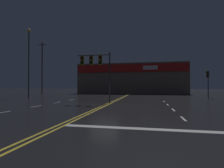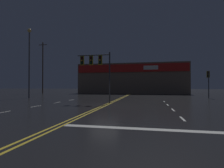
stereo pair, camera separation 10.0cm
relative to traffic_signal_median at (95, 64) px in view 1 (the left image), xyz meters
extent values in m
plane|color=black|center=(1.54, -2.22, -4.12)|extent=(200.00, 200.00, 0.00)
cube|color=gold|center=(1.39, -2.22, -4.11)|extent=(0.12, 60.00, 0.01)
cube|color=gold|center=(1.69, -2.22, -4.11)|extent=(0.12, 60.00, 0.01)
cube|color=silver|center=(-4.15, -7.62, -4.11)|extent=(0.12, 1.40, 0.01)
cube|color=silver|center=(-4.15, -4.02, -4.11)|extent=(0.12, 1.40, 0.01)
cube|color=silver|center=(-4.15, -0.42, -4.11)|extent=(0.12, 1.40, 0.01)
cube|color=silver|center=(-4.15, 3.18, -4.11)|extent=(0.12, 1.40, 0.01)
cube|color=silver|center=(7.23, -7.62, -4.11)|extent=(0.12, 1.40, 0.01)
cube|color=silver|center=(7.23, -4.02, -4.11)|extent=(0.12, 1.40, 0.01)
cube|color=silver|center=(7.23, -0.42, -4.11)|extent=(0.12, 1.40, 0.01)
cube|color=silver|center=(7.23, 3.18, -4.11)|extent=(0.12, 1.40, 0.01)
cube|color=silver|center=(7.23, -10.32, -4.11)|extent=(10.92, 0.40, 0.01)
cylinder|color=#38383D|center=(1.53, 0.02, -1.47)|extent=(0.14, 0.14, 5.29)
cylinder|color=#38383D|center=(-0.22, 0.02, 0.92)|extent=(3.51, 0.10, 0.10)
cube|color=black|center=(0.53, 0.02, 0.38)|extent=(0.28, 0.24, 0.84)
cube|color=gold|center=(0.53, 0.02, 0.38)|extent=(0.42, 0.08, 0.99)
sphere|color=#500705|center=(0.53, -0.14, 0.63)|extent=(0.17, 0.17, 0.17)
sphere|color=orange|center=(0.53, -0.14, 0.38)|extent=(0.17, 0.17, 0.17)
sphere|color=#084513|center=(0.53, -0.14, 0.13)|extent=(0.17, 0.17, 0.17)
cube|color=black|center=(-0.47, 0.02, 0.38)|extent=(0.28, 0.24, 0.84)
cube|color=gold|center=(-0.47, 0.02, 0.38)|extent=(0.42, 0.08, 0.99)
sphere|color=#500705|center=(-0.47, -0.14, 0.63)|extent=(0.17, 0.17, 0.17)
sphere|color=orange|center=(-0.47, -0.14, 0.38)|extent=(0.17, 0.17, 0.17)
sphere|color=#084513|center=(-0.47, -0.14, 0.13)|extent=(0.17, 0.17, 0.17)
cube|color=black|center=(-1.48, 0.02, 0.38)|extent=(0.28, 0.24, 0.84)
cube|color=gold|center=(-1.48, 0.02, 0.38)|extent=(0.42, 0.08, 0.99)
sphere|color=#500705|center=(-1.48, -0.14, 0.63)|extent=(0.17, 0.17, 0.17)
sphere|color=orange|center=(-1.48, -0.14, 0.38)|extent=(0.17, 0.17, 0.17)
sphere|color=#084513|center=(-1.48, -0.14, 0.13)|extent=(0.17, 0.17, 0.17)
cylinder|color=#38383D|center=(14.17, 10.36, -2.12)|extent=(0.13, 0.13, 3.99)
cube|color=black|center=(14.17, 10.54, -0.60)|extent=(0.28, 0.24, 0.84)
cube|color=gold|center=(14.17, 10.54, -0.60)|extent=(0.42, 0.08, 0.99)
sphere|color=#500705|center=(14.17, 10.38, -0.34)|extent=(0.17, 0.17, 0.17)
sphere|color=orange|center=(14.17, 10.38, -0.60)|extent=(0.17, 0.17, 0.17)
sphere|color=#084513|center=(14.17, 10.38, -0.85)|extent=(0.17, 0.17, 0.17)
cylinder|color=#59595E|center=(-12.00, 5.43, 0.86)|extent=(0.20, 0.20, 9.95)
sphere|color=#F4C666|center=(-12.00, 5.43, 6.00)|extent=(0.56, 0.56, 0.56)
cube|color=#7A6651|center=(1.54, 27.42, -0.52)|extent=(25.80, 10.00, 7.19)
cube|color=red|center=(1.54, 22.32, 1.81)|extent=(25.29, 0.20, 1.80)
cube|color=white|center=(6.06, 22.27, 1.81)|extent=(3.20, 0.16, 0.90)
cylinder|color=#4C3828|center=(-20.16, 21.29, 2.22)|extent=(0.26, 0.26, 12.67)
cube|color=#4C3828|center=(-20.16, 21.29, 7.95)|extent=(2.20, 0.12, 0.12)
camera|label=1|loc=(5.31, -17.61, -2.37)|focal=28.00mm
camera|label=2|loc=(5.41, -17.59, -2.37)|focal=28.00mm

